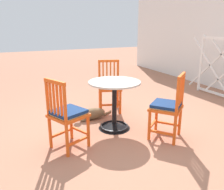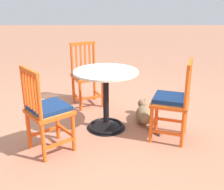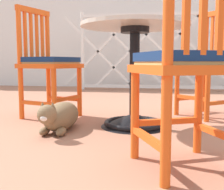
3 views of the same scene
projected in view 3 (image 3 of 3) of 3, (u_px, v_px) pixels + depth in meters
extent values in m
plane|color=#A36B51|center=(146.00, 127.00, 2.05)|extent=(24.00, 24.00, 0.00)
cube|color=white|center=(155.00, 11.00, 5.24)|extent=(10.00, 0.20, 2.80)
cylinder|color=white|center=(83.00, 51.00, 4.88)|extent=(0.06, 0.06, 1.30)
cube|color=white|center=(162.00, 87.00, 4.73)|extent=(2.69, 0.04, 0.05)
cube|color=white|center=(163.00, 14.00, 4.60)|extent=(2.69, 0.04, 0.05)
cube|color=white|center=(98.00, 51.00, 4.84)|extent=(1.17, 0.02, 1.17)
cube|color=white|center=(130.00, 51.00, 4.75)|extent=(1.17, 0.02, 1.17)
cube|color=white|center=(163.00, 51.00, 4.67)|extent=(1.17, 0.02, 1.17)
cube|color=white|center=(197.00, 51.00, 4.58)|extent=(1.17, 0.02, 1.17)
cube|color=white|center=(98.00, 51.00, 4.84)|extent=(1.17, 0.02, 1.17)
cube|color=white|center=(130.00, 51.00, 4.75)|extent=(1.17, 0.02, 1.17)
cube|color=white|center=(163.00, 51.00, 4.67)|extent=(1.17, 0.02, 1.17)
cube|color=white|center=(197.00, 51.00, 4.58)|extent=(1.17, 0.02, 1.17)
cone|color=black|center=(134.00, 120.00, 2.06)|extent=(0.48, 0.48, 0.10)
torus|color=black|center=(134.00, 123.00, 2.07)|extent=(0.44, 0.44, 0.04)
cylinder|color=black|center=(134.00, 75.00, 2.03)|extent=(0.07, 0.07, 0.66)
cylinder|color=black|center=(135.00, 30.00, 1.99)|extent=(0.20, 0.20, 0.04)
cylinder|color=beige|center=(135.00, 25.00, 1.99)|extent=(0.76, 0.76, 0.02)
cylinder|color=#EA5619|center=(135.00, 112.00, 1.37)|extent=(0.04, 0.04, 0.45)
cylinder|color=#EA5619|center=(198.00, 109.00, 1.45)|extent=(0.04, 0.04, 0.45)
cylinder|color=#EA5619|center=(167.00, 64.00, 1.02)|extent=(0.04, 0.04, 0.91)
cube|color=#EA5619|center=(148.00, 138.00, 1.21)|extent=(0.16, 0.32, 0.03)
cube|color=#EA5619|center=(218.00, 133.00, 1.30)|extent=(0.16, 0.32, 0.03)
cube|color=#EA5619|center=(167.00, 121.00, 1.42)|extent=(0.32, 0.16, 0.03)
cube|color=#EA5619|center=(186.00, 69.00, 1.22)|extent=(0.53, 0.53, 0.04)
cube|color=tan|center=(186.00, 64.00, 1.22)|extent=(0.46, 0.46, 0.02)
cube|color=#EA5619|center=(187.00, 0.00, 1.01)|extent=(0.03, 0.03, 0.39)
cube|color=#EA5619|center=(204.00, 1.00, 1.02)|extent=(0.03, 0.03, 0.39)
cube|color=#EA5619|center=(220.00, 2.00, 1.04)|extent=(0.03, 0.03, 0.39)
cube|color=navy|center=(187.00, 57.00, 1.22)|extent=(0.47, 0.47, 0.04)
cylinder|color=#EA5619|center=(207.00, 93.00, 2.22)|extent=(0.04, 0.04, 0.45)
cylinder|color=#EA5619|center=(177.00, 89.00, 2.51)|extent=(0.04, 0.04, 0.45)
cylinder|color=#EA5619|center=(205.00, 63.00, 2.65)|extent=(0.04, 0.04, 0.91)
cube|color=#EA5619|center=(222.00, 102.00, 2.31)|extent=(0.28, 0.24, 0.03)
cube|color=#EA5619|center=(191.00, 98.00, 2.60)|extent=(0.28, 0.24, 0.03)
cube|color=#EA5619|center=(191.00, 98.00, 2.37)|extent=(0.24, 0.28, 0.03)
cube|color=#EA5619|center=(207.00, 66.00, 2.43)|extent=(0.56, 0.56, 0.04)
cube|color=tan|center=(207.00, 63.00, 2.42)|extent=(0.49, 0.49, 0.02)
cube|color=#EA5619|center=(218.00, 37.00, 2.51)|extent=(0.03, 0.03, 0.39)
cube|color=#EA5619|center=(212.00, 38.00, 2.57)|extent=(0.03, 0.03, 0.39)
cube|color=#EA5619|center=(223.00, 12.00, 2.46)|extent=(0.26, 0.31, 0.04)
cube|color=navy|center=(207.00, 60.00, 2.42)|extent=(0.51, 0.51, 0.04)
cylinder|color=#EA5619|center=(79.00, 90.00, 2.47)|extent=(0.04, 0.04, 0.45)
cylinder|color=#EA5619|center=(54.00, 94.00, 2.17)|extent=(0.04, 0.04, 0.45)
cylinder|color=#EA5619|center=(48.00, 63.00, 2.60)|extent=(0.04, 0.04, 0.91)
cylinder|color=#EA5619|center=(20.00, 63.00, 2.30)|extent=(0.04, 0.04, 0.91)
cube|color=#EA5619|center=(64.00, 99.00, 2.56)|extent=(0.33, 0.14, 0.03)
cube|color=#EA5619|center=(37.00, 103.00, 2.26)|extent=(0.33, 0.14, 0.03)
cube|color=#EA5619|center=(68.00, 98.00, 2.33)|extent=(0.14, 0.33, 0.03)
cube|color=#EA5619|center=(50.00, 66.00, 2.38)|extent=(0.51, 0.51, 0.04)
cube|color=tan|center=(50.00, 63.00, 2.37)|extent=(0.44, 0.44, 0.02)
cube|color=#EA5619|center=(42.00, 37.00, 2.52)|extent=(0.03, 0.03, 0.39)
cube|color=#EA5619|center=(37.00, 37.00, 2.46)|extent=(0.03, 0.03, 0.39)
cube|color=#EA5619|center=(31.00, 36.00, 2.40)|extent=(0.03, 0.03, 0.39)
cube|color=#EA5619|center=(25.00, 35.00, 2.34)|extent=(0.03, 0.03, 0.39)
cube|color=#EA5619|center=(33.00, 11.00, 2.40)|extent=(0.15, 0.37, 0.04)
cube|color=navy|center=(50.00, 60.00, 2.37)|extent=(0.46, 0.46, 0.04)
ellipsoid|color=brown|center=(62.00, 116.00, 1.96)|extent=(0.21, 0.44, 0.19)
ellipsoid|color=silver|center=(56.00, 120.00, 1.87)|extent=(0.15, 0.18, 0.14)
sphere|color=brown|center=(47.00, 115.00, 1.71)|extent=(0.12, 0.12, 0.12)
ellipsoid|color=silver|center=(44.00, 118.00, 1.67)|extent=(0.05, 0.04, 0.04)
cone|color=brown|center=(53.00, 106.00, 1.71)|extent=(0.04, 0.04, 0.04)
cone|color=brown|center=(43.00, 105.00, 1.72)|extent=(0.04, 0.04, 0.04)
ellipsoid|color=brown|center=(61.00, 132.00, 1.80)|extent=(0.06, 0.12, 0.05)
ellipsoid|color=brown|center=(45.00, 131.00, 1.82)|extent=(0.06, 0.12, 0.05)
cylinder|color=brown|center=(63.00, 118.00, 2.29)|extent=(0.16, 0.20, 0.04)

